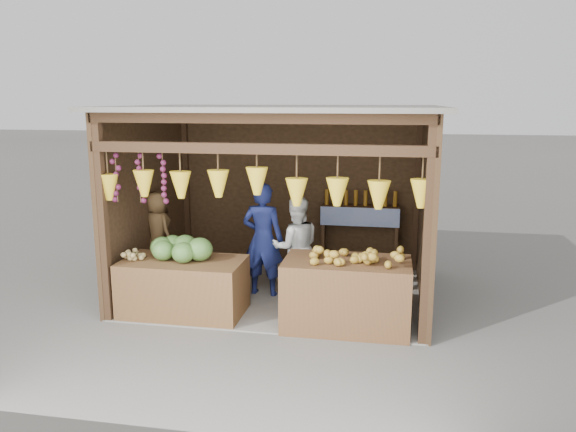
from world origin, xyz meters
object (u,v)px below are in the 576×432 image
object	(u,v)px
counter_left	(184,287)
man_standing	(263,240)
vendor_seated	(158,230)
counter_right	(346,294)
woman_standing	(296,247)

from	to	relation	value
counter_left	man_standing	distance (m)	1.32
man_standing	vendor_seated	size ratio (longest dim) A/B	1.42
counter_left	man_standing	xyz separation A→B (m)	(0.85, 0.90, 0.45)
counter_right	woman_standing	distance (m)	1.30
counter_right	man_standing	world-z (taller)	man_standing
counter_right	woman_standing	size ratio (longest dim) A/B	1.06
counter_left	woman_standing	distance (m)	1.65
counter_left	woman_standing	world-z (taller)	woman_standing
counter_left	man_standing	bearing A→B (deg)	46.60
vendor_seated	counter_right	bearing A→B (deg)	-168.77
man_standing	vendor_seated	distance (m)	1.66
man_standing	counter_left	bearing A→B (deg)	52.45
woman_standing	vendor_seated	xyz separation A→B (m)	(-2.11, 0.13, 0.13)
counter_left	man_standing	world-z (taller)	man_standing
woman_standing	vendor_seated	size ratio (longest dim) A/B	1.25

